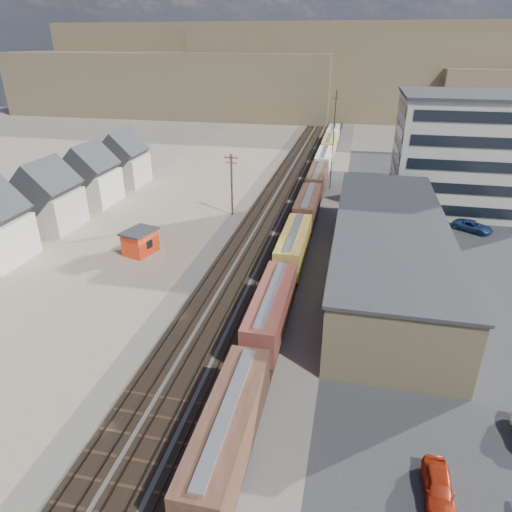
% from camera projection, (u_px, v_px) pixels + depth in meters
% --- Properties ---
extents(ground, '(300.00, 300.00, 0.00)m').
position_uv_depth(ground, '(198.00, 404.00, 35.70)').
color(ground, '#6B6356').
rests_on(ground, ground).
extents(ballast_bed, '(18.00, 200.00, 0.06)m').
position_uv_depth(ballast_bed, '(291.00, 203.00, 79.83)').
color(ballast_bed, '#4C4742').
rests_on(ballast_bed, ground).
extents(dirt_yard, '(24.00, 180.00, 0.03)m').
position_uv_depth(dirt_yard, '(162.00, 214.00, 74.87)').
color(dirt_yard, '#766351').
rests_on(dirt_yard, ground).
extents(asphalt_lot, '(26.00, 120.00, 0.04)m').
position_uv_depth(asphalt_lot, '(434.00, 249.00, 62.33)').
color(asphalt_lot, '#232326').
rests_on(asphalt_lot, ground).
extents(rail_tracks, '(11.40, 200.00, 0.24)m').
position_uv_depth(rail_tracks, '(288.00, 202.00, 79.90)').
color(rail_tracks, black).
rests_on(rail_tracks, ground).
extents(freight_train, '(3.00, 119.74, 4.46)m').
position_uv_depth(freight_train, '(313.00, 192.00, 76.63)').
color(freight_train, black).
rests_on(freight_train, ground).
extents(warehouse, '(12.40, 40.40, 7.25)m').
position_uv_depth(warehouse, '(388.00, 250.00, 53.31)').
color(warehouse, tan).
rests_on(warehouse, ground).
extents(office_tower, '(22.60, 18.60, 18.45)m').
position_uv_depth(office_tower, '(466.00, 152.00, 74.84)').
color(office_tower, '#9E998E').
rests_on(office_tower, ground).
extents(utility_pole_north, '(2.20, 0.32, 10.00)m').
position_uv_depth(utility_pole_north, '(232.00, 184.00, 72.15)').
color(utility_pole_north, '#382619').
rests_on(utility_pole_north, ground).
extents(radio_mast, '(1.20, 0.16, 18.00)m').
position_uv_depth(radio_mast, '(333.00, 141.00, 83.60)').
color(radio_mast, black).
rests_on(radio_mast, ground).
extents(townhouse_row, '(8.15, 68.16, 10.47)m').
position_uv_depth(townhouse_row, '(20.00, 213.00, 62.49)').
color(townhouse_row, '#B7B2A8').
rests_on(townhouse_row, ground).
extents(hills_north, '(265.00, 80.00, 32.00)m').
position_uv_depth(hills_north, '(337.00, 74.00, 177.88)').
color(hills_north, brown).
rests_on(hills_north, ground).
extents(maintenance_shed, '(4.52, 5.23, 3.28)m').
position_uv_depth(maintenance_shed, '(140.00, 242.00, 60.36)').
color(maintenance_shed, red).
rests_on(maintenance_shed, ground).
extents(parked_car_red, '(1.80, 4.43, 1.51)m').
position_uv_depth(parked_car_red, '(439.00, 488.00, 28.21)').
color(parked_car_red, '#A3260F').
rests_on(parked_car_red, ground).
extents(parked_car_blue, '(6.13, 5.19, 1.56)m').
position_uv_depth(parked_car_blue, '(473.00, 226.00, 67.75)').
color(parked_car_blue, navy).
rests_on(parked_car_blue, ground).
extents(parked_car_far, '(2.57, 4.77, 1.54)m').
position_uv_depth(parked_car_far, '(486.00, 214.00, 72.67)').
color(parked_car_far, white).
rests_on(parked_car_far, ground).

